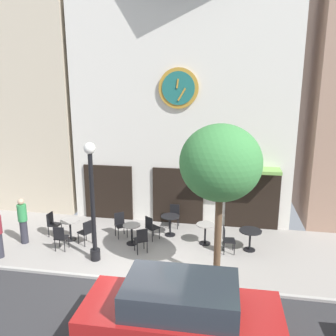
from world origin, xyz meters
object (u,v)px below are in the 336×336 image
object	(u,v)px
cafe_table_leftmost	(170,222)
cafe_table_near_curb	(205,231)
street_lamp	(93,202)
cafe_chair_under_awning	(60,236)
cafe_table_center_left	(70,226)
parked_car_red	(181,315)
cafe_table_center	(132,231)
cafe_chair_near_tree	(53,222)
street_tree	(221,164)
cafe_chair_right_end	(227,238)
cafe_chair_facing_street	(174,214)
cafe_chair_outer	(141,238)
cafe_chair_left_end	(151,226)
cafe_table_near_door	(250,236)
cafe_chair_mid_row	(86,231)
cafe_chair_corner	(120,223)
pedestrian_green	(23,220)

from	to	relation	value
cafe_table_leftmost	cafe_table_near_curb	bearing A→B (deg)	-20.04
street_lamp	cafe_chair_under_awning	size ratio (longest dim) A/B	4.31
cafe_chair_under_awning	cafe_table_near_curb	bearing A→B (deg)	16.06
cafe_table_center_left	parked_car_red	size ratio (longest dim) A/B	0.18
cafe_table_center	cafe_chair_near_tree	xyz separation A→B (m)	(-3.11, 0.14, 0.05)
street_tree	cafe_chair_right_end	xyz separation A→B (m)	(0.25, 1.77, -2.97)
cafe_table_leftmost	cafe_table_near_curb	xyz separation A→B (m)	(1.35, -0.49, -0.04)
cafe_table_leftmost	cafe_chair_facing_street	world-z (taller)	cafe_chair_facing_street
cafe_chair_outer	cafe_chair_under_awning	bearing A→B (deg)	-173.47
cafe_table_leftmost	parked_car_red	world-z (taller)	parked_car_red
cafe_table_center	cafe_table_leftmost	xyz separation A→B (m)	(1.22, 0.95, 0.06)
cafe_chair_facing_street	street_tree	bearing A→B (deg)	-63.30
street_lamp	cafe_chair_left_end	world-z (taller)	street_lamp
cafe_chair_right_end	cafe_table_near_door	bearing A→B (deg)	21.66
cafe_chair_outer	cafe_chair_left_end	bearing A→B (deg)	85.07
cafe_table_leftmost	cafe_chair_mid_row	bearing A→B (deg)	-155.33
cafe_table_leftmost	cafe_chair_facing_street	xyz separation A→B (m)	(0.02, 0.83, -0.01)
cafe_chair_mid_row	cafe_chair_right_end	bearing A→B (deg)	2.91
cafe_table_near_door	cafe_table_center_left	bearing A→B (deg)	-177.35
cafe_table_near_curb	parked_car_red	distance (m)	5.07
cafe_chair_corner	parked_car_red	world-z (taller)	parked_car_red
cafe_chair_corner	cafe_chair_outer	bearing A→B (deg)	-46.59
parked_car_red	cafe_chair_right_end	bearing A→B (deg)	78.44
cafe_chair_under_awning	cafe_chair_mid_row	bearing A→B (deg)	41.14
cafe_chair_corner	cafe_chair_outer	distance (m)	1.62
cafe_table_near_curb	pedestrian_green	size ratio (longest dim) A/B	0.45
cafe_table_near_door	cafe_chair_facing_street	xyz separation A→B (m)	(-2.87, 1.55, -0.01)
cafe_table_leftmost	cafe_chair_near_tree	xyz separation A→B (m)	(-4.33, -0.81, -0.01)
street_tree	parked_car_red	world-z (taller)	street_tree
street_lamp	parked_car_red	world-z (taller)	street_lamp
cafe_chair_corner	cafe_table_near_door	bearing A→B (deg)	-3.98
cafe_chair_facing_street	cafe_chair_under_awning	world-z (taller)	same
cafe_table_near_door	cafe_chair_facing_street	size ratio (longest dim) A/B	0.85
cafe_table_center_left	cafe_chair_corner	distance (m)	1.81
cafe_chair_facing_street	cafe_chair_mid_row	bearing A→B (deg)	-143.11
pedestrian_green	cafe_table_center	bearing A→B (deg)	8.80
cafe_table_center_left	cafe_chair_outer	size ratio (longest dim) A/B	0.85
cafe_chair_near_tree	cafe_table_near_door	bearing A→B (deg)	0.69
cafe_table_near_curb	pedestrian_green	world-z (taller)	pedestrian_green
cafe_table_leftmost	cafe_chair_right_end	bearing A→B (deg)	-26.15
cafe_table_near_curb	cafe_chair_outer	world-z (taller)	cafe_chair_outer
cafe_table_center	cafe_chair_under_awning	xyz separation A→B (m)	(-2.26, -0.93, 0.05)
parked_car_red	cafe_chair_corner	bearing A→B (deg)	120.24
cafe_table_leftmost	cafe_chair_facing_street	distance (m)	0.83
cafe_table_leftmost	cafe_table_near_curb	size ratio (longest dim) A/B	1.03
cafe_table_near_curb	cafe_chair_corner	distance (m)	3.18
street_lamp	cafe_chair_under_awning	world-z (taller)	street_lamp
cafe_table_near_door	cafe_table_near_curb	bearing A→B (deg)	171.63
cafe_table_center_left	cafe_table_leftmost	bearing A→B (deg)	16.09
cafe_chair_right_end	cafe_chair_mid_row	bearing A→B (deg)	-177.09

